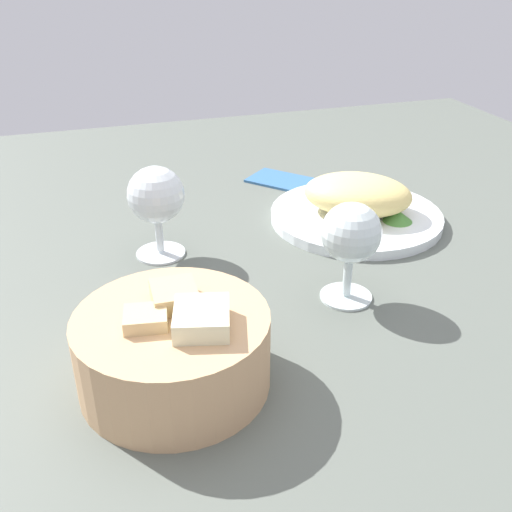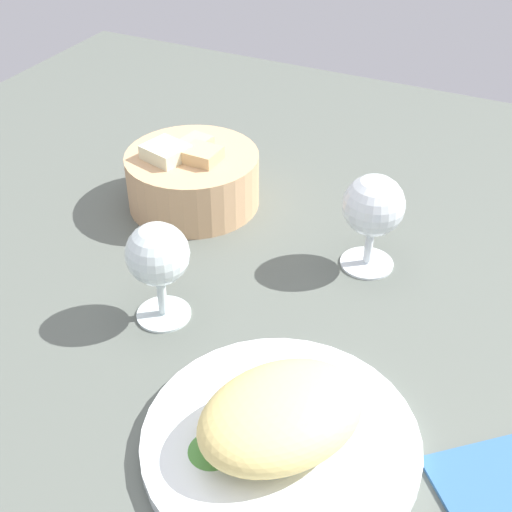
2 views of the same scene
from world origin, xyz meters
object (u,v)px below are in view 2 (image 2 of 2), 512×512
wine_glass_near (373,209)px  folded_napkin (496,475)px  wine_glass_far (158,259)px  bread_basket (192,178)px  plate (281,441)px

wine_glass_near → folded_napkin: (-23.91, -19.49, -7.41)cm
wine_glass_far → folded_napkin: size_ratio=1.06×
bread_basket → folded_napkin: size_ratio=1.60×
bread_basket → folded_napkin: 52.50cm
wine_glass_near → wine_glass_far: size_ratio=1.02×
plate → wine_glass_near: (28.80, 1.66, 7.11)cm
folded_napkin → plate: bearing=-26.1°
plate → wine_glass_near: bearing=3.3°
plate → folded_napkin: 18.49cm
wine_glass_near → bread_basket: bearing=83.7°
bread_basket → wine_glass_far: 23.25cm
wine_glass_far → folded_napkin: bearing=-98.5°
wine_glass_near → plate: bearing=-176.7°
folded_napkin → wine_glass_far: bearing=-49.9°
wine_glass_near → wine_glass_far: 25.08cm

